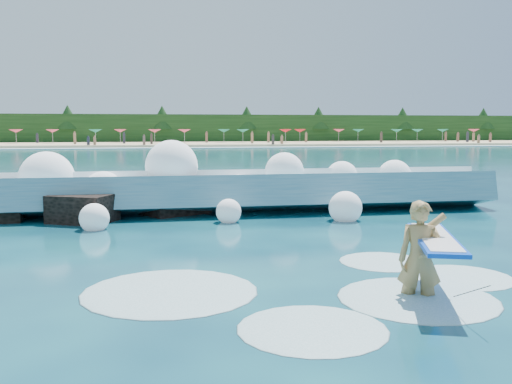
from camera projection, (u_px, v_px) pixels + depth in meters
ground at (202, 262)px, 11.72m from camera, size 200.00×200.00×0.00m
beach at (155, 144)px, 87.86m from camera, size 140.00×20.00×0.40m
wet_band at (156, 148)px, 77.14m from camera, size 140.00×5.00×0.08m
treeline at (154, 129)px, 97.37m from camera, size 140.00×4.00×5.00m
breaking_wave at (199, 193)px, 18.80m from camera, size 19.66×2.99×1.69m
rock_cluster at (73, 204)px, 17.39m from camera, size 8.14×3.31×1.34m
surfer_with_board at (423, 255)px, 9.18m from camera, size 1.44×3.04×1.92m
wave_spray at (168, 180)px, 18.36m from camera, size 15.36×4.40×2.47m
surf_foam at (322, 294)px, 9.50m from camera, size 9.47×5.51×0.15m
beach_umbrellas at (155, 131)px, 89.18m from camera, size 112.01×6.05×0.50m
beachgoers at (157, 138)px, 85.98m from camera, size 107.67×13.74×1.93m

